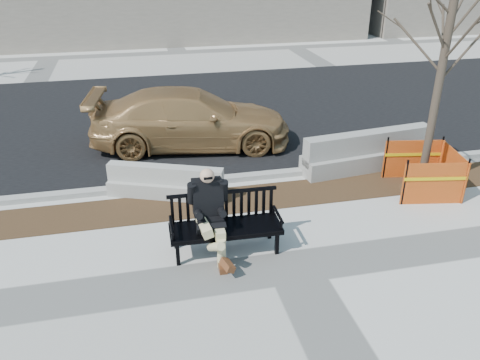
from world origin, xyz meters
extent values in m
plane|color=beige|center=(0.00, 0.00, 0.00)|extent=(120.00, 120.00, 0.00)
cube|color=#47301C|center=(0.00, 2.60, 0.00)|extent=(40.00, 1.20, 0.02)
cube|color=black|center=(0.00, 8.80, 0.00)|extent=(60.00, 10.40, 0.01)
cube|color=#9E9B93|center=(0.00, 3.55, 0.06)|extent=(60.00, 0.25, 0.12)
imported|color=#9F7443|center=(-0.98, 5.97, 0.00)|extent=(5.59, 2.90, 1.55)
camera|label=1|loc=(-2.43, -6.58, 5.09)|focal=36.55mm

